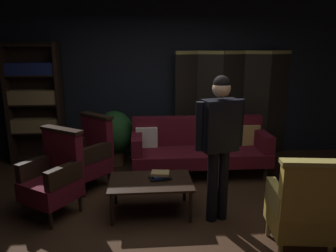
% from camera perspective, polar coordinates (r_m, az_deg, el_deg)
% --- Properties ---
extents(ground_plane, '(10.00, 10.00, 0.00)m').
position_cam_1_polar(ground_plane, '(4.05, 0.94, -16.01)').
color(ground_plane, '#331E11').
extents(back_wall, '(7.20, 0.10, 2.80)m').
position_cam_1_polar(back_wall, '(5.98, -1.27, 8.10)').
color(back_wall, black).
rests_on(back_wall, ground_plane).
extents(folding_screen, '(2.14, 0.29, 1.90)m').
position_cam_1_polar(folding_screen, '(6.08, 11.09, 4.00)').
color(folding_screen, black).
rests_on(folding_screen, ground_plane).
extents(bookshelf, '(0.90, 0.32, 2.05)m').
position_cam_1_polar(bookshelf, '(6.03, -21.99, 3.96)').
color(bookshelf, black).
rests_on(bookshelf, ground_plane).
extents(velvet_couch, '(2.12, 0.78, 0.88)m').
position_cam_1_polar(velvet_couch, '(5.26, 5.42, -3.40)').
color(velvet_couch, black).
rests_on(velvet_couch, ground_plane).
extents(coffee_table, '(1.00, 0.64, 0.42)m').
position_cam_1_polar(coffee_table, '(4.06, -3.02, -10.00)').
color(coffee_table, black).
rests_on(coffee_table, ground_plane).
extents(armchair_gilt_accent, '(0.65, 0.64, 1.04)m').
position_cam_1_polar(armchair_gilt_accent, '(3.52, 22.26, -13.05)').
color(armchair_gilt_accent, tan).
rests_on(armchair_gilt_accent, ground_plane).
extents(armchair_wing_left, '(0.80, 0.80, 1.04)m').
position_cam_1_polar(armchair_wing_left, '(4.23, -19.04, -8.07)').
color(armchair_wing_left, black).
rests_on(armchair_wing_left, ground_plane).
extents(armchair_wing_right, '(0.82, 0.82, 1.04)m').
position_cam_1_polar(armchair_wing_right, '(4.88, -13.48, -4.67)').
color(armchair_wing_right, black).
rests_on(armchair_wing_right, ground_plane).
extents(standing_figure, '(0.57, 0.31, 1.70)m').
position_cam_1_polar(standing_figure, '(3.73, 8.88, -1.75)').
color(standing_figure, black).
rests_on(standing_figure, ground_plane).
extents(potted_plant, '(0.64, 0.64, 0.93)m').
position_cam_1_polar(potted_plant, '(5.63, -9.16, -1.41)').
color(potted_plant, brown).
rests_on(potted_plant, ground_plane).
extents(book_black_cloth, '(0.29, 0.20, 0.03)m').
position_cam_1_polar(book_black_cloth, '(4.08, -1.34, -8.97)').
color(book_black_cloth, black).
rests_on(book_black_cloth, coffee_table).
extents(book_navy_cloth, '(0.22, 0.19, 0.03)m').
position_cam_1_polar(book_navy_cloth, '(4.07, -1.34, -8.60)').
color(book_navy_cloth, navy).
rests_on(book_navy_cloth, book_black_cloth).
extents(book_tan_leather, '(0.23, 0.18, 0.03)m').
position_cam_1_polar(book_tan_leather, '(4.06, -1.35, -8.16)').
color(book_tan_leather, '#9E7A47').
rests_on(book_tan_leather, book_navy_cloth).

